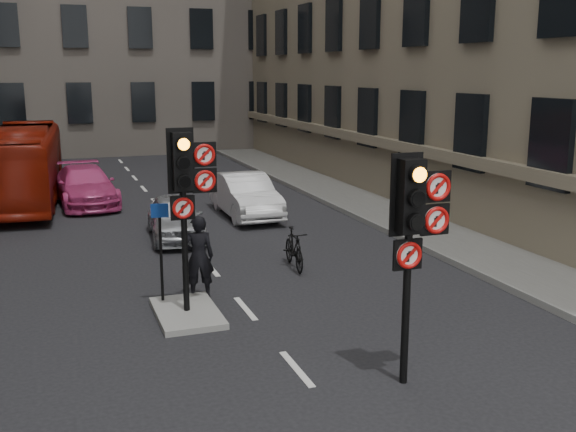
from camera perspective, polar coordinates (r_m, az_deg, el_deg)
ground at (r=9.58m, az=5.09°, el=-17.55°), size 120.00×120.00×0.00m
pavement_right at (r=22.77m, az=9.01°, el=0.26°), size 3.00×50.00×0.16m
centre_island at (r=13.58m, az=-8.55°, el=-8.11°), size 1.20×2.00×0.12m
signal_near at (r=10.13m, az=10.68°, el=-0.35°), size 0.91×0.40×3.58m
signal_far at (r=12.92m, az=-8.54°, el=2.98°), size 0.91×0.40×3.58m
car_silver at (r=19.59m, az=-9.51°, el=-0.09°), size 1.75×3.75×1.24m
car_white at (r=22.29m, az=-3.62°, el=1.76°), size 1.50×4.26×1.40m
car_pink at (r=25.24m, az=-16.79°, el=2.46°), size 2.28×4.86×1.37m
bus_red at (r=26.41m, az=-21.58°, el=4.07°), size 2.90×10.07×2.77m
motorcycle at (r=16.44m, az=0.52°, el=-2.77°), size 0.62×1.68×0.98m
motorcyclist at (r=14.35m, az=-7.58°, el=-3.46°), size 0.70×0.50×1.79m
info_sign at (r=13.81m, az=-10.74°, el=-1.88°), size 0.35×0.13×2.03m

